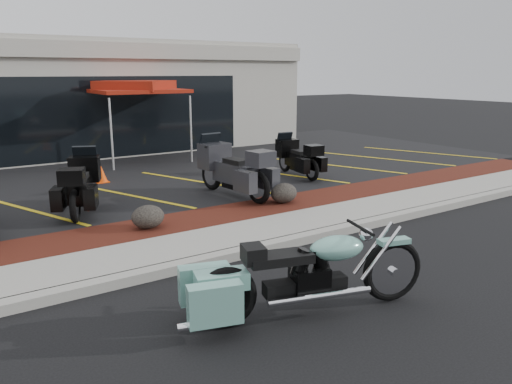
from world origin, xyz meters
TOP-DOWN VIEW (x-y plane):
  - ground at (0.00, 0.00)m, footprint 90.00×90.00m
  - curb at (0.00, 0.90)m, footprint 24.00×0.25m
  - sidewalk at (0.00, 1.60)m, footprint 24.00×1.20m
  - mulch_bed at (0.00, 2.80)m, footprint 24.00×1.20m
  - upper_lot at (0.00, 8.20)m, footprint 26.00×9.60m
  - dealership_building at (0.00, 14.47)m, footprint 18.00×8.16m
  - boulder_mid at (-0.48, 2.72)m, footprint 0.60×0.50m
  - boulder_right at (2.67, 2.82)m, footprint 0.61×0.50m
  - hero_cruiser at (1.17, -1.55)m, footprint 3.25×1.62m
  - touring_black_mid at (-0.86, 5.26)m, footprint 1.60×2.30m
  - touring_grey at (1.96, 4.79)m, footprint 1.20×2.47m
  - touring_black_rear at (4.78, 5.62)m, footprint 0.97×2.03m
  - traffic_cone at (-0.01, 7.12)m, footprint 0.36×0.36m
  - popup_canopy at (2.04, 9.83)m, footprint 2.97×2.97m

SIDE VIEW (x-z plane):
  - ground at x=0.00m, z-range 0.00..0.00m
  - curb at x=0.00m, z-range 0.00..0.15m
  - sidewalk at x=0.00m, z-range 0.00..0.15m
  - upper_lot at x=0.00m, z-range 0.00..0.15m
  - mulch_bed at x=0.00m, z-range 0.00..0.16m
  - traffic_cone at x=-0.01m, z-range 0.15..0.59m
  - boulder_mid at x=-0.48m, z-range 0.16..0.59m
  - boulder_right at x=2.67m, z-range 0.16..0.59m
  - hero_cruiser at x=1.17m, z-range 0.00..1.11m
  - touring_black_rear at x=4.78m, z-range 0.15..1.29m
  - touring_black_mid at x=-0.86m, z-range 0.15..1.40m
  - touring_grey at x=1.96m, z-range 0.15..1.53m
  - dealership_building at x=0.00m, z-range 0.01..4.01m
  - popup_canopy at x=2.04m, z-range 1.17..3.69m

